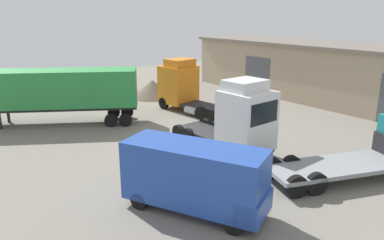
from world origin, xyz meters
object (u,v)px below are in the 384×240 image
Objects in this scene: tractor_unit_white at (241,120)px; delivery_van_blue at (197,177)px; tractor_unit_orange at (182,86)px; gravel_pile at (152,89)px; container_trailer_green at (54,90)px.

tractor_unit_white is 1.06× the size of delivery_van_blue.
delivery_van_blue is (13.80, -9.10, -0.42)m from tractor_unit_orange.
gravel_pile is (-19.12, 9.45, -0.69)m from delivery_van_blue.
container_trailer_green is 2.68× the size of gravel_pile.
tractor_unit_white is 1.53× the size of gravel_pile.
tractor_unit_white is 6.80m from delivery_van_blue.
tractor_unit_white reaches higher than container_trailer_green.
delivery_van_blue is at bearing -61.50° from tractor_unit_white.
container_trailer_green is at bearing -70.97° from gravel_pile.
delivery_van_blue is 21.34m from gravel_pile.
tractor_unit_orange reaches higher than container_trailer_green.
tractor_unit_orange is at bearing 158.80° from tractor_unit_white.
tractor_unit_white is 16.04m from gravel_pile.
container_trailer_green is at bearing -155.65° from tractor_unit_white.
gravel_pile is (-15.56, 3.69, -1.20)m from tractor_unit_white.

